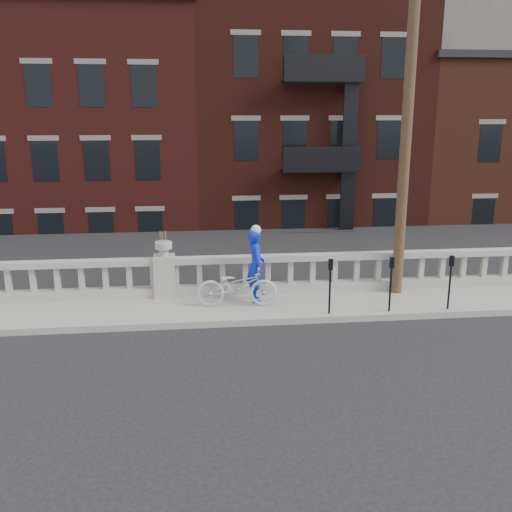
% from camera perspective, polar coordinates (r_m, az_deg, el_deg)
% --- Properties ---
extents(ground, '(120.00, 120.00, 0.00)m').
position_cam_1_polar(ground, '(11.73, -9.85, -10.72)').
color(ground, black).
rests_on(ground, ground).
extents(sidewalk, '(32.00, 2.20, 0.15)m').
position_cam_1_polar(sidewalk, '(14.47, -9.18, -5.41)').
color(sidewalk, gray).
rests_on(sidewalk, ground).
extents(balustrade, '(28.00, 0.34, 1.03)m').
position_cam_1_polar(balustrade, '(15.20, -9.11, -2.19)').
color(balustrade, gray).
rests_on(balustrade, sidewalk).
extents(planter_pedestal, '(0.55, 0.55, 1.76)m').
position_cam_1_polar(planter_pedestal, '(15.14, -9.13, -1.50)').
color(planter_pedestal, gray).
rests_on(planter_pedestal, sidewalk).
extents(lower_level, '(80.00, 44.00, 20.80)m').
position_cam_1_polar(lower_level, '(33.72, -6.81, 10.43)').
color(lower_level, '#605E59').
rests_on(lower_level, ground).
extents(utility_pole, '(1.60, 0.28, 10.00)m').
position_cam_1_polar(utility_pole, '(15.19, 15.01, 15.08)').
color(utility_pole, '#422D1E').
rests_on(utility_pole, sidewalk).
extents(parking_meter_a, '(0.10, 0.09, 1.36)m').
position_cam_1_polar(parking_meter_a, '(13.72, 7.42, -2.40)').
color(parking_meter_a, black).
rests_on(parking_meter_a, sidewalk).
extents(parking_meter_b, '(0.10, 0.09, 1.36)m').
position_cam_1_polar(parking_meter_b, '(14.15, 13.35, -2.16)').
color(parking_meter_b, black).
rests_on(parking_meter_b, sidewalk).
extents(parking_meter_c, '(0.10, 0.09, 1.36)m').
position_cam_1_polar(parking_meter_c, '(14.71, 18.86, -1.92)').
color(parking_meter_c, black).
rests_on(parking_meter_c, sidewalk).
extents(bicycle, '(2.04, 0.82, 1.05)m').
position_cam_1_polar(bicycle, '(14.25, -1.91, -2.99)').
color(bicycle, silver).
rests_on(bicycle, sidewalk).
extents(cyclist, '(0.50, 0.72, 1.88)m').
position_cam_1_polar(cyclist, '(14.51, -0.02, -0.95)').
color(cyclist, '#0E24D4').
rests_on(cyclist, sidewalk).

